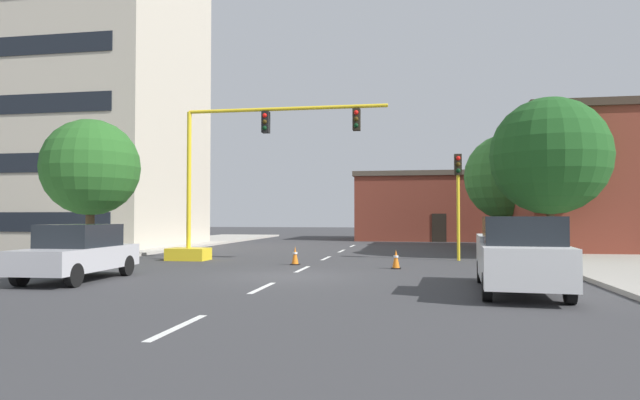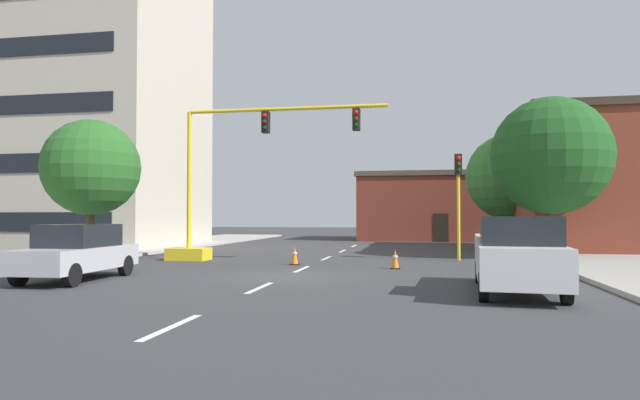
% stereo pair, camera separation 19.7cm
% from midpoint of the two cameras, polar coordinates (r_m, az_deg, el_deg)
% --- Properties ---
extents(ground_plane, '(160.00, 160.00, 0.00)m').
position_cam_midpoint_polar(ground_plane, '(18.48, -3.73, -7.88)').
color(ground_plane, '#38383A').
extents(sidewalk_left, '(6.00, 56.00, 0.14)m').
position_cam_midpoint_polar(sidewalk_left, '(30.82, -22.96, -5.13)').
color(sidewalk_left, '#B2ADA3').
rests_on(sidewalk_left, ground_plane).
extents(sidewalk_right, '(6.00, 56.00, 0.14)m').
position_cam_midpoint_polar(sidewalk_right, '(27.14, 27.20, -5.57)').
color(sidewalk_right, '#9E998E').
rests_on(sidewalk_right, ground_plane).
extents(lane_stripe_seg_1, '(0.16, 2.40, 0.01)m').
position_cam_midpoint_polar(lane_stripe_seg_1, '(10.49, -15.00, -12.56)').
color(lane_stripe_seg_1, silver).
rests_on(lane_stripe_seg_1, ground_plane).
extents(lane_stripe_seg_2, '(0.16, 2.40, 0.01)m').
position_cam_midpoint_polar(lane_stripe_seg_2, '(15.60, -6.36, -9.01)').
color(lane_stripe_seg_2, silver).
rests_on(lane_stripe_seg_2, ground_plane).
extents(lane_stripe_seg_3, '(0.16, 2.40, 0.01)m').
position_cam_midpoint_polar(lane_stripe_seg_3, '(20.90, -2.10, -7.15)').
color(lane_stripe_seg_3, silver).
rests_on(lane_stripe_seg_3, ground_plane).
extents(lane_stripe_seg_4, '(0.16, 2.40, 0.01)m').
position_cam_midpoint_polar(lane_stripe_seg_4, '(26.29, 0.41, -6.03)').
color(lane_stripe_seg_4, silver).
rests_on(lane_stripe_seg_4, ground_plane).
extents(lane_stripe_seg_5, '(0.16, 2.40, 0.01)m').
position_cam_midpoint_polar(lane_stripe_seg_5, '(31.71, 2.06, -5.28)').
color(lane_stripe_seg_5, silver).
rests_on(lane_stripe_seg_5, ground_plane).
extents(lane_stripe_seg_6, '(0.16, 2.40, 0.01)m').
position_cam_midpoint_polar(lane_stripe_seg_6, '(37.16, 3.22, -4.75)').
color(lane_stripe_seg_6, silver).
rests_on(lane_stripe_seg_6, ground_plane).
extents(building_tall_left, '(15.83, 11.58, 23.68)m').
position_cam_midpoint_polar(building_tall_left, '(41.60, -24.45, 12.17)').
color(building_tall_left, beige).
rests_on(building_tall_left, ground_plane).
extents(building_brick_center, '(13.48, 9.11, 5.58)m').
position_cam_midpoint_polar(building_brick_center, '(48.06, 11.86, -0.69)').
color(building_brick_center, brown).
rests_on(building_brick_center, ground_plane).
extents(building_row_right, '(13.32, 10.78, 7.85)m').
position_cam_midpoint_polar(building_row_right, '(36.41, 29.56, 1.59)').
color(building_row_right, brown).
rests_on(building_row_right, ground_plane).
extents(traffic_signal_gantry, '(9.92, 1.20, 6.83)m').
position_cam_midpoint_polar(traffic_signal_gantry, '(25.28, -10.88, -0.97)').
color(traffic_signal_gantry, yellow).
rests_on(traffic_signal_gantry, ground_plane).
extents(traffic_light_pole_right, '(0.32, 0.47, 4.80)m').
position_cam_midpoint_polar(traffic_light_pole_right, '(25.64, 13.86, 1.79)').
color(traffic_light_pole_right, yellow).
rests_on(traffic_light_pole_right, ground_plane).
extents(tree_right_mid, '(5.62, 5.62, 7.69)m').
position_cam_midpoint_polar(tree_right_mid, '(28.64, 22.46, 4.21)').
color(tree_right_mid, '#4C3823').
rests_on(tree_right_mid, ground_plane).
extents(tree_right_far, '(5.52, 5.52, 7.26)m').
position_cam_midpoint_polar(tree_right_far, '(37.15, 18.73, 2.26)').
color(tree_right_far, '#4C3823').
rests_on(tree_right_far, ground_plane).
extents(tree_left_near, '(4.10, 4.10, 6.13)m').
position_cam_midpoint_polar(tree_left_near, '(25.55, -22.81, 3.10)').
color(tree_left_near, '#4C3823').
rests_on(tree_left_near, ground_plane).
extents(pickup_truck_white, '(2.40, 5.53, 1.99)m').
position_cam_midpoint_polar(pickup_truck_white, '(15.37, 19.55, -5.39)').
color(pickup_truck_white, white).
rests_on(pickup_truck_white, ground_plane).
extents(sedan_silver_near_left, '(2.02, 4.57, 1.74)m').
position_cam_midpoint_polar(sedan_silver_near_left, '(18.79, -23.96, -4.92)').
color(sedan_silver_near_left, '#B7B7BC').
rests_on(sedan_silver_near_left, ground_plane).
extents(traffic_cone_roadside_a, '(0.36, 0.36, 0.73)m').
position_cam_midpoint_polar(traffic_cone_roadside_a, '(21.21, 7.59, -6.09)').
color(traffic_cone_roadside_a, black).
rests_on(traffic_cone_roadside_a, ground_plane).
extents(traffic_cone_roadside_b, '(0.36, 0.36, 0.75)m').
position_cam_midpoint_polar(traffic_cone_roadside_b, '(22.77, -2.84, -5.78)').
color(traffic_cone_roadside_b, black).
rests_on(traffic_cone_roadside_b, ground_plane).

